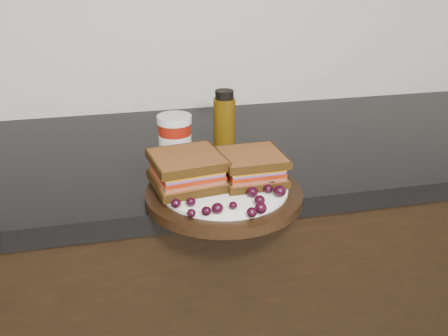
# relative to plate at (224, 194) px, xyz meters

# --- Properties ---
(base_cabinets) EXTENTS (3.96, 0.58, 0.86)m
(base_cabinets) POSITION_rel_plate_xyz_m (-0.11, 0.27, -0.48)
(base_cabinets) COLOR black
(base_cabinets) RESTS_ON ground_plane
(countertop) EXTENTS (3.98, 0.60, 0.04)m
(countertop) POSITION_rel_plate_xyz_m (-0.11, 0.27, -0.03)
(countertop) COLOR black
(countertop) RESTS_ON base_cabinets
(plate) EXTENTS (0.28, 0.28, 0.02)m
(plate) POSITION_rel_plate_xyz_m (0.00, 0.00, 0.00)
(plate) COLOR black
(plate) RESTS_ON countertop
(sandwich_left) EXTENTS (0.14, 0.14, 0.06)m
(sandwich_left) POSITION_rel_plate_xyz_m (-0.06, 0.02, 0.04)
(sandwich_left) COLOR brown
(sandwich_left) RESTS_ON plate
(sandwich_right) EXTENTS (0.11, 0.11, 0.05)m
(sandwich_right) POSITION_rel_plate_xyz_m (0.06, 0.02, 0.04)
(sandwich_right) COLOR brown
(sandwich_right) RESTS_ON plate
(grape_0) EXTENTS (0.02, 0.02, 0.02)m
(grape_0) POSITION_rel_plate_xyz_m (-0.09, -0.06, 0.02)
(grape_0) COLOR black
(grape_0) RESTS_ON plate
(grape_1) EXTENTS (0.02, 0.02, 0.01)m
(grape_1) POSITION_rel_plate_xyz_m (-0.07, -0.06, 0.02)
(grape_1) COLOR black
(grape_1) RESTS_ON plate
(grape_2) EXTENTS (0.01, 0.01, 0.01)m
(grape_2) POSITION_rel_plate_xyz_m (-0.07, -0.09, 0.02)
(grape_2) COLOR black
(grape_2) RESTS_ON plate
(grape_3) EXTENTS (0.02, 0.02, 0.01)m
(grape_3) POSITION_rel_plate_xyz_m (-0.05, -0.10, 0.02)
(grape_3) COLOR black
(grape_3) RESTS_ON plate
(grape_4) EXTENTS (0.02, 0.02, 0.02)m
(grape_4) POSITION_rel_plate_xyz_m (-0.03, -0.09, 0.02)
(grape_4) COLOR black
(grape_4) RESTS_ON plate
(grape_5) EXTENTS (0.01, 0.01, 0.01)m
(grape_5) POSITION_rel_plate_xyz_m (-0.00, -0.08, 0.02)
(grape_5) COLOR black
(grape_5) RESTS_ON plate
(grape_6) EXTENTS (0.02, 0.02, 0.02)m
(grape_6) POSITION_rel_plate_xyz_m (0.02, -0.12, 0.02)
(grape_6) COLOR black
(grape_6) RESTS_ON plate
(grape_7) EXTENTS (0.02, 0.02, 0.02)m
(grape_7) POSITION_rel_plate_xyz_m (0.03, -0.11, 0.02)
(grape_7) COLOR black
(grape_7) RESTS_ON plate
(grape_8) EXTENTS (0.02, 0.02, 0.02)m
(grape_8) POSITION_rel_plate_xyz_m (0.04, -0.08, 0.02)
(grape_8) COLOR black
(grape_8) RESTS_ON plate
(grape_9) EXTENTS (0.02, 0.02, 0.02)m
(grape_9) POSITION_rel_plate_xyz_m (0.04, -0.05, 0.02)
(grape_9) COLOR black
(grape_9) RESTS_ON plate
(grape_10) EXTENTS (0.02, 0.02, 0.02)m
(grape_10) POSITION_rel_plate_xyz_m (0.08, -0.06, 0.03)
(grape_10) COLOR black
(grape_10) RESTS_ON plate
(grape_11) EXTENTS (0.02, 0.02, 0.02)m
(grape_11) POSITION_rel_plate_xyz_m (0.07, -0.04, 0.02)
(grape_11) COLOR black
(grape_11) RESTS_ON plate
(grape_12) EXTENTS (0.02, 0.02, 0.02)m
(grape_12) POSITION_rel_plate_xyz_m (0.08, -0.03, 0.02)
(grape_12) COLOR black
(grape_12) RESTS_ON plate
(grape_13) EXTENTS (0.02, 0.02, 0.02)m
(grape_13) POSITION_rel_plate_xyz_m (0.08, 0.01, 0.02)
(grape_13) COLOR black
(grape_13) RESTS_ON plate
(grape_14) EXTENTS (0.02, 0.02, 0.02)m
(grape_14) POSITION_rel_plate_xyz_m (0.07, 0.03, 0.02)
(grape_14) COLOR black
(grape_14) RESTS_ON plate
(grape_15) EXTENTS (0.02, 0.02, 0.02)m
(grape_15) POSITION_rel_plate_xyz_m (0.05, 0.02, 0.02)
(grape_15) COLOR black
(grape_15) RESTS_ON plate
(grape_16) EXTENTS (0.02, 0.02, 0.02)m
(grape_16) POSITION_rel_plate_xyz_m (-0.04, 0.05, 0.02)
(grape_16) COLOR black
(grape_16) RESTS_ON plate
(grape_17) EXTENTS (0.02, 0.02, 0.02)m
(grape_17) POSITION_rel_plate_xyz_m (-0.04, 0.04, 0.02)
(grape_17) COLOR black
(grape_17) RESTS_ON plate
(grape_18) EXTENTS (0.02, 0.02, 0.02)m
(grape_18) POSITION_rel_plate_xyz_m (-0.07, 0.04, 0.02)
(grape_18) COLOR black
(grape_18) RESTS_ON plate
(grape_19) EXTENTS (0.02, 0.02, 0.02)m
(grape_19) POSITION_rel_plate_xyz_m (-0.09, 0.01, 0.02)
(grape_19) COLOR black
(grape_19) RESTS_ON plate
(grape_20) EXTENTS (0.02, 0.02, 0.02)m
(grape_20) POSITION_rel_plate_xyz_m (-0.07, -0.02, 0.02)
(grape_20) COLOR black
(grape_20) RESTS_ON plate
(grape_21) EXTENTS (0.02, 0.02, 0.02)m
(grape_21) POSITION_rel_plate_xyz_m (-0.06, -0.03, 0.02)
(grape_21) COLOR black
(grape_21) RESTS_ON plate
(grape_22) EXTENTS (0.02, 0.02, 0.02)m
(grape_22) POSITION_rel_plate_xyz_m (-0.05, 0.03, 0.02)
(grape_22) COLOR black
(grape_22) RESTS_ON plate
(grape_23) EXTENTS (0.02, 0.02, 0.02)m
(grape_23) POSITION_rel_plate_xyz_m (-0.08, 0.03, 0.02)
(grape_23) COLOR black
(grape_23) RESTS_ON plate
(grape_24) EXTENTS (0.02, 0.02, 0.02)m
(grape_24) POSITION_rel_plate_xyz_m (-0.07, 0.01, 0.02)
(grape_24) COLOR black
(grape_24) RESTS_ON plate
(condiment_jar) EXTENTS (0.07, 0.07, 0.10)m
(condiment_jar) POSITION_rel_plate_xyz_m (-0.06, 0.18, 0.04)
(condiment_jar) COLOR maroon
(condiment_jar) RESTS_ON countertop
(oil_bottle) EXTENTS (0.06, 0.06, 0.13)m
(oil_bottle) POSITION_rel_plate_xyz_m (0.06, 0.24, 0.06)
(oil_bottle) COLOR #513708
(oil_bottle) RESTS_ON countertop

